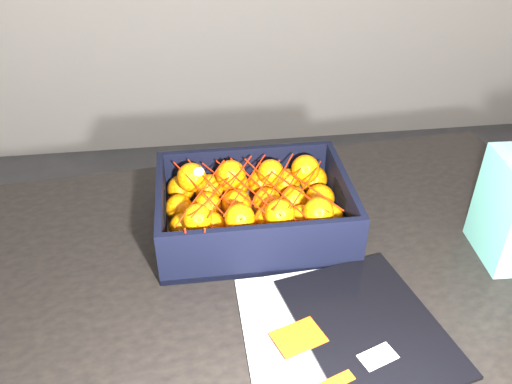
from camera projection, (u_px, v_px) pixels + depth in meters
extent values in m
cube|color=black|center=(289.00, 278.00, 0.98)|extent=(1.26, 0.90, 0.04)
cylinder|color=black|center=(56.00, 307.00, 1.42)|extent=(0.06, 0.06, 0.71)
cylinder|color=black|center=(451.00, 270.00, 1.53)|extent=(0.06, 0.06, 0.71)
cube|color=beige|center=(312.00, 337.00, 0.84)|extent=(0.22, 0.28, 0.01)
cube|color=beige|center=(347.00, 331.00, 0.84)|extent=(0.23, 0.29, 0.01)
cube|color=black|center=(369.00, 326.00, 0.84)|extent=(0.27, 0.32, 0.01)
cube|color=#FE480D|center=(299.00, 337.00, 0.82)|extent=(0.09, 0.08, 0.00)
cube|color=white|center=(378.00, 357.00, 0.79)|extent=(0.06, 0.05, 0.00)
cube|color=#926543|center=(254.00, 226.00, 1.06)|extent=(0.36, 0.27, 0.01)
cube|color=black|center=(246.00, 170.00, 1.13)|extent=(0.36, 0.01, 0.11)
cube|color=black|center=(264.00, 251.00, 0.92)|extent=(0.36, 0.01, 0.11)
cube|color=black|center=(162.00, 214.00, 1.01)|extent=(0.01, 0.25, 0.11)
cube|color=black|center=(343.00, 200.00, 1.05)|extent=(0.01, 0.25, 0.11)
sphere|color=orange|center=(181.00, 250.00, 0.95)|extent=(0.06, 0.06, 0.06)
sphere|color=orange|center=(183.00, 227.00, 1.00)|extent=(0.05, 0.05, 0.05)
sphere|color=orange|center=(179.00, 208.00, 1.05)|extent=(0.05, 0.05, 0.05)
sphere|color=orange|center=(181.00, 189.00, 1.10)|extent=(0.06, 0.06, 0.06)
sphere|color=orange|center=(212.00, 248.00, 0.95)|extent=(0.06, 0.06, 0.06)
sphere|color=orange|center=(211.00, 226.00, 1.00)|extent=(0.06, 0.06, 0.06)
sphere|color=orange|center=(207.00, 205.00, 1.06)|extent=(0.05, 0.05, 0.05)
sphere|color=orange|center=(209.00, 188.00, 1.10)|extent=(0.06, 0.06, 0.06)
sphere|color=orange|center=(243.00, 246.00, 0.96)|extent=(0.06, 0.06, 0.06)
sphere|color=orange|center=(243.00, 224.00, 1.01)|extent=(0.05, 0.05, 0.05)
sphere|color=orange|center=(237.00, 204.00, 1.06)|extent=(0.06, 0.06, 0.06)
sphere|color=orange|center=(235.00, 185.00, 1.12)|extent=(0.06, 0.06, 0.06)
sphere|color=orange|center=(275.00, 244.00, 0.96)|extent=(0.06, 0.06, 0.06)
sphere|color=orange|center=(269.00, 220.00, 1.02)|extent=(0.06, 0.06, 0.06)
sphere|color=orange|center=(267.00, 202.00, 1.07)|extent=(0.06, 0.06, 0.06)
sphere|color=orange|center=(262.00, 183.00, 1.12)|extent=(0.06, 0.06, 0.06)
sphere|color=orange|center=(309.00, 241.00, 0.97)|extent=(0.06, 0.06, 0.06)
sphere|color=orange|center=(302.00, 220.00, 1.02)|extent=(0.06, 0.06, 0.06)
sphere|color=orange|center=(294.00, 200.00, 1.07)|extent=(0.05, 0.05, 0.05)
sphere|color=orange|center=(287.00, 182.00, 1.12)|extent=(0.06, 0.06, 0.06)
sphere|color=orange|center=(338.00, 237.00, 0.98)|extent=(0.06, 0.06, 0.06)
sphere|color=orange|center=(329.00, 217.00, 1.02)|extent=(0.06, 0.06, 0.06)
sphere|color=orange|center=(320.00, 199.00, 1.07)|extent=(0.06, 0.06, 0.06)
sphere|color=orange|center=(313.00, 179.00, 1.13)|extent=(0.06, 0.06, 0.06)
sphere|color=orange|center=(197.00, 218.00, 0.95)|extent=(0.05, 0.05, 0.05)
sphere|color=orange|center=(192.00, 177.00, 1.06)|extent=(0.06, 0.06, 0.06)
sphere|color=orange|center=(240.00, 218.00, 0.95)|extent=(0.05, 0.05, 0.05)
sphere|color=orange|center=(231.00, 175.00, 1.07)|extent=(0.06, 0.06, 0.06)
sphere|color=orange|center=(280.00, 214.00, 0.96)|extent=(0.05, 0.05, 0.05)
sphere|color=orange|center=(271.00, 172.00, 1.07)|extent=(0.05, 0.05, 0.05)
sphere|color=orange|center=(319.00, 212.00, 0.96)|extent=(0.05, 0.05, 0.05)
sphere|color=orange|center=(305.00, 169.00, 1.08)|extent=(0.06, 0.06, 0.06)
cylinder|color=red|center=(201.00, 191.00, 0.99)|extent=(0.10, 0.19, 0.02)
cylinder|color=red|center=(216.00, 189.00, 1.00)|extent=(0.10, 0.19, 0.03)
cylinder|color=red|center=(231.00, 186.00, 1.00)|extent=(0.10, 0.19, 0.01)
cylinder|color=red|center=(247.00, 186.00, 1.00)|extent=(0.10, 0.19, 0.01)
cylinder|color=red|center=(261.00, 188.00, 1.00)|extent=(0.10, 0.19, 0.03)
cylinder|color=red|center=(276.00, 189.00, 1.01)|extent=(0.10, 0.19, 0.03)
cylinder|color=red|center=(292.00, 186.00, 1.00)|extent=(0.10, 0.19, 0.01)
cylinder|color=red|center=(305.00, 184.00, 1.02)|extent=(0.10, 0.19, 0.01)
cylinder|color=red|center=(201.00, 191.00, 0.98)|extent=(0.10, 0.19, 0.01)
cylinder|color=red|center=(217.00, 191.00, 0.99)|extent=(0.10, 0.19, 0.03)
cylinder|color=red|center=(231.00, 185.00, 1.00)|extent=(0.10, 0.19, 0.01)
cylinder|color=red|center=(246.00, 183.00, 1.01)|extent=(0.10, 0.19, 0.01)
cylinder|color=red|center=(262.00, 188.00, 1.00)|extent=(0.10, 0.19, 0.00)
cylinder|color=red|center=(276.00, 184.00, 1.01)|extent=(0.10, 0.19, 0.02)
cylinder|color=red|center=(291.00, 183.00, 1.01)|extent=(0.10, 0.19, 0.02)
cylinder|color=red|center=(307.00, 183.00, 1.00)|extent=(0.10, 0.19, 0.03)
cylinder|color=red|center=(187.00, 242.00, 0.90)|extent=(0.00, 0.03, 0.09)
cylinder|color=red|center=(204.00, 241.00, 0.91)|extent=(0.01, 0.04, 0.08)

